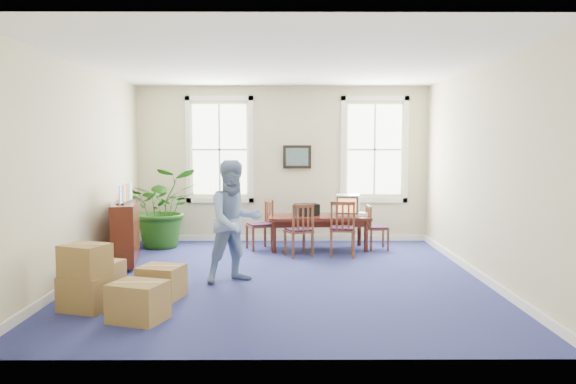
{
  "coord_description": "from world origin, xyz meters",
  "views": [
    {
      "loc": [
        0.06,
        -8.37,
        2.03
      ],
      "look_at": [
        0.1,
        0.6,
        1.25
      ],
      "focal_mm": 35.0,
      "sensor_mm": 36.0,
      "label": 1
    }
  ],
  "objects_px": {
    "chair_near_left": "(299,230)",
    "cardboard_boxes": "(106,273)",
    "man": "(235,221)",
    "conference_table": "(318,232)",
    "potted_plant": "(163,208)",
    "crt_tv": "(348,205)",
    "credenza": "(126,235)"
  },
  "relations": [
    {
      "from": "chair_near_left",
      "to": "cardboard_boxes",
      "type": "bearing_deg",
      "value": 29.93
    },
    {
      "from": "conference_table",
      "to": "cardboard_boxes",
      "type": "relative_size",
      "value": 1.29
    },
    {
      "from": "potted_plant",
      "to": "cardboard_boxes",
      "type": "xyz_separation_m",
      "value": [
        0.17,
        -4.06,
        -0.35
      ]
    },
    {
      "from": "conference_table",
      "to": "potted_plant",
      "type": "xyz_separation_m",
      "value": [
        -3.02,
        0.26,
        0.45
      ]
    },
    {
      "from": "chair_near_left",
      "to": "cardboard_boxes",
      "type": "distance_m",
      "value": 4.0
    },
    {
      "from": "conference_table",
      "to": "crt_tv",
      "type": "relative_size",
      "value": 4.04
    },
    {
      "from": "conference_table",
      "to": "cardboard_boxes",
      "type": "bearing_deg",
      "value": -129.99
    },
    {
      "from": "conference_table",
      "to": "credenza",
      "type": "bearing_deg",
      "value": -160.59
    },
    {
      "from": "conference_table",
      "to": "potted_plant",
      "type": "distance_m",
      "value": 3.06
    },
    {
      "from": "man",
      "to": "cardboard_boxes",
      "type": "bearing_deg",
      "value": -166.81
    },
    {
      "from": "chair_near_left",
      "to": "credenza",
      "type": "distance_m",
      "value": 2.99
    },
    {
      "from": "man",
      "to": "cardboard_boxes",
      "type": "height_order",
      "value": "man"
    },
    {
      "from": "man",
      "to": "potted_plant",
      "type": "height_order",
      "value": "man"
    },
    {
      "from": "chair_near_left",
      "to": "cardboard_boxes",
      "type": "relative_size",
      "value": 0.64
    },
    {
      "from": "conference_table",
      "to": "potted_plant",
      "type": "height_order",
      "value": "potted_plant"
    },
    {
      "from": "conference_table",
      "to": "cardboard_boxes",
      "type": "height_order",
      "value": "cardboard_boxes"
    },
    {
      "from": "credenza",
      "to": "cardboard_boxes",
      "type": "xyz_separation_m",
      "value": [
        0.45,
        -2.44,
        -0.07
      ]
    },
    {
      "from": "crt_tv",
      "to": "chair_near_left",
      "type": "distance_m",
      "value": 1.24
    },
    {
      "from": "conference_table",
      "to": "crt_tv",
      "type": "xyz_separation_m",
      "value": [
        0.57,
        0.04,
        0.53
      ]
    },
    {
      "from": "chair_near_left",
      "to": "potted_plant",
      "type": "bearing_deg",
      "value": -41.24
    },
    {
      "from": "crt_tv",
      "to": "man",
      "type": "bearing_deg",
      "value": -117.91
    },
    {
      "from": "crt_tv",
      "to": "cardboard_boxes",
      "type": "xyz_separation_m",
      "value": [
        -3.42,
        -3.85,
        -0.43
      ]
    },
    {
      "from": "conference_table",
      "to": "credenza",
      "type": "relative_size",
      "value": 1.51
    },
    {
      "from": "credenza",
      "to": "conference_table",
      "type": "bearing_deg",
      "value": 12.04
    },
    {
      "from": "cardboard_boxes",
      "to": "chair_near_left",
      "type": "bearing_deg",
      "value": 52.07
    },
    {
      "from": "crt_tv",
      "to": "potted_plant",
      "type": "bearing_deg",
      "value": -174.08
    },
    {
      "from": "crt_tv",
      "to": "man",
      "type": "xyz_separation_m",
      "value": [
        -1.94,
        -2.55,
        0.04
      ]
    },
    {
      "from": "cardboard_boxes",
      "to": "man",
      "type": "bearing_deg",
      "value": 41.31
    },
    {
      "from": "potted_plant",
      "to": "man",
      "type": "bearing_deg",
      "value": -59.21
    },
    {
      "from": "crt_tv",
      "to": "man",
      "type": "distance_m",
      "value": 3.2
    },
    {
      "from": "crt_tv",
      "to": "cardboard_boxes",
      "type": "relative_size",
      "value": 0.32
    },
    {
      "from": "credenza",
      "to": "crt_tv",
      "type": "bearing_deg",
      "value": 9.57
    }
  ]
}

